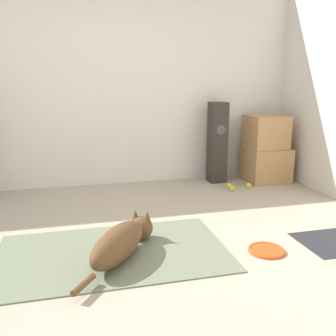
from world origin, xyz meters
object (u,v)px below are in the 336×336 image
cardboard_box_upper (266,132)px  tennis_ball_by_boxes (232,188)px  dog (122,241)px  frisbee (267,250)px  tennis_ball_near_speaker (248,185)px  tennis_ball_loose_on_carpet (229,186)px  floor_speaker (217,143)px  cardboard_box_lower (265,164)px

cardboard_box_upper → tennis_ball_by_boxes: bearing=-149.7°
dog → cardboard_box_upper: size_ratio=1.95×
cardboard_box_upper → tennis_ball_by_boxes: (-0.59, -0.35, -0.61)m
dog → frisbee: dog is taller
cardboard_box_upper → tennis_ball_near_speaker: cardboard_box_upper is taller
tennis_ball_by_boxes → tennis_ball_loose_on_carpet: (0.01, 0.10, 0.00)m
dog → tennis_ball_near_speaker: 2.26m
frisbee → cardboard_box_upper: cardboard_box_upper is taller
floor_speaker → tennis_ball_loose_on_carpet: bearing=-84.3°
cardboard_box_lower → tennis_ball_near_speaker: size_ratio=7.97×
dog → frisbee: 1.11m
cardboard_box_upper → tennis_ball_loose_on_carpet: cardboard_box_upper is taller
cardboard_box_lower → floor_speaker: 0.71m
dog → tennis_ball_near_speaker: size_ratio=13.64×
tennis_ball_near_speaker → tennis_ball_loose_on_carpet: (-0.23, 0.04, 0.00)m
dog → tennis_ball_loose_on_carpet: dog is taller
frisbee → dog: bearing=171.3°
cardboard_box_lower → cardboard_box_upper: cardboard_box_upper is taller
dog → tennis_ball_by_boxes: dog is taller
dog → tennis_ball_near_speaker: bearing=40.1°
tennis_ball_loose_on_carpet → frisbee: bearing=-103.5°
tennis_ball_by_boxes → tennis_ball_loose_on_carpet: bearing=84.6°
floor_speaker → tennis_ball_loose_on_carpet: 0.59m
frisbee → cardboard_box_lower: size_ratio=0.53×
frisbee → tennis_ball_by_boxes: size_ratio=4.23×
dog → cardboard_box_upper: cardboard_box_upper is taller
dog → floor_speaker: floor_speaker is taller
cardboard_box_upper → tennis_ball_by_boxes: size_ratio=6.99×
tennis_ball_by_boxes → cardboard_box_lower: bearing=29.6°
cardboard_box_lower → floor_speaker: bearing=170.4°
cardboard_box_lower → tennis_ball_near_speaker: 0.50m
frisbee → floor_speaker: bearing=79.7°
tennis_ball_near_speaker → tennis_ball_by_boxes: bearing=-164.5°
cardboard_box_upper → tennis_ball_loose_on_carpet: size_ratio=6.99×
dog → tennis_ball_loose_on_carpet: size_ratio=13.64×
dog → frisbee: (1.09, -0.17, -0.12)m
frisbee → cardboard_box_lower: cardboard_box_lower is taller
floor_speaker → tennis_ball_by_boxes: size_ratio=15.45×
dog → tennis_ball_near_speaker: (1.73, 1.45, -0.10)m
dog → floor_speaker: 2.37m
frisbee → tennis_ball_near_speaker: size_ratio=4.23×
tennis_ball_near_speaker → tennis_ball_loose_on_carpet: same height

